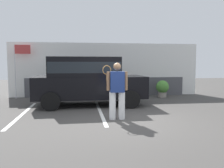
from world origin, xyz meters
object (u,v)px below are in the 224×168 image
object	(u,v)px
tennis_player_man	(117,90)
potted_plant_by_porch	(162,88)
parked_suv	(88,79)
flag_pole	(19,61)

from	to	relation	value
tennis_player_man	potted_plant_by_porch	xyz separation A→B (m)	(3.17, 4.57, -0.45)
parked_suv	potted_plant_by_porch	size ratio (longest dim) A/B	5.19
parked_suv	tennis_player_man	size ratio (longest dim) A/B	2.57
parked_suv	tennis_player_man	distance (m)	2.78
tennis_player_man	flag_pole	world-z (taller)	flag_pole
parked_suv	flag_pole	xyz separation A→B (m)	(-3.39, 2.46, 0.79)
tennis_player_man	flag_pole	bearing A→B (deg)	-48.87
parked_suv	potted_plant_by_porch	xyz separation A→B (m)	(4.02, 1.93, -0.65)
potted_plant_by_porch	flag_pole	size ratio (longest dim) A/B	0.32
potted_plant_by_porch	tennis_player_man	bearing A→B (deg)	-124.81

